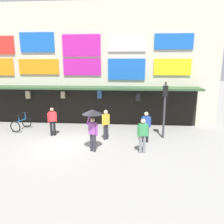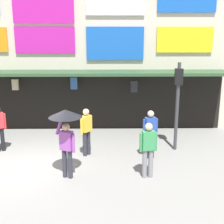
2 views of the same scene
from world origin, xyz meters
name	(u,v)px [view 2 (image 2 of 2)]	position (x,y,z in m)	size (l,w,h in m)	color
ground_plane	(27,166)	(0.00, 0.00, 0.00)	(80.00, 80.00, 0.00)	gray
shopfront	(48,38)	(0.00, 4.57, 3.96)	(18.00, 2.60, 8.00)	beige
traffic_light_far	(178,93)	(5.12, 1.37, 2.14)	(0.30, 0.34, 3.20)	#38383D
pedestrian_in_green	(150,132)	(4.07, 0.59, 0.95)	(0.52, 0.29, 1.68)	black
pedestrian_with_umbrella	(66,125)	(1.44, -0.83, 1.64)	(0.96, 0.96, 2.08)	#2D2D38
pedestrian_in_red	(86,129)	(1.89, 0.87, 0.95)	(0.40, 0.42, 1.68)	#2D2D38
pedestrian_in_white	(148,147)	(3.81, -0.85, 0.95)	(0.53, 0.27, 1.68)	gray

